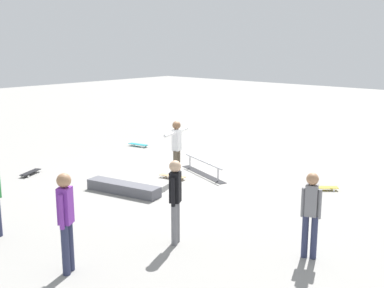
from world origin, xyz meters
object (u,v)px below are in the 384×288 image
at_px(bystander_grey_shirt, 311,211).
at_px(loose_skateboard_teal, 138,145).
at_px(skate_ledge, 123,188).
at_px(grind_rail, 203,169).
at_px(loose_skateboard_yellow, 323,187).
at_px(skateboard_main, 173,176).
at_px(skater_main, 177,146).
at_px(bystander_black_shirt, 175,197).
at_px(bystander_purple_shirt, 66,217).
at_px(loose_skateboard_black, 31,172).

relative_size(bystander_grey_shirt, loose_skateboard_teal, 1.94).
bearing_deg(skate_ledge, grind_rail, -98.20).
bearing_deg(loose_skateboard_teal, loose_skateboard_yellow, 166.28).
bearing_deg(skateboard_main, skater_main, 165.93).
xyz_separation_m(grind_rail, loose_skateboard_teal, (4.33, -1.33, -0.11)).
distance_m(skate_ledge, bystander_black_shirt, 3.57).
distance_m(skater_main, loose_skateboard_teal, 4.79).
relative_size(bystander_purple_shirt, bystander_black_shirt, 1.05).
xyz_separation_m(skateboard_main, bystander_purple_shirt, (-2.64, 5.29, 0.91)).
bearing_deg(skater_main, grind_rail, -28.52).
bearing_deg(loose_skateboard_teal, skateboard_main, 139.68).
relative_size(skateboard_main, loose_skateboard_black, 1.02).
bearing_deg(grind_rail, loose_skateboard_black, 61.79).
height_order(skate_ledge, bystander_black_shirt, bystander_black_shirt).
bearing_deg(bystander_grey_shirt, grind_rail, 129.25).
bearing_deg(loose_skateboard_teal, skate_ledge, 123.41).
height_order(loose_skateboard_teal, loose_skateboard_black, same).
distance_m(skate_ledge, bystander_grey_shirt, 5.50).
height_order(loose_skateboard_yellow, loose_skateboard_teal, same).
height_order(loose_skateboard_yellow, loose_skateboard_black, same).
height_order(skater_main, skateboard_main, skater_main).
height_order(skate_ledge, skater_main, skater_main).
distance_m(grind_rail, bystander_grey_shirt, 5.91).
bearing_deg(loose_skateboard_yellow, bystander_black_shirt, 43.41).
height_order(bystander_black_shirt, loose_skateboard_black, bystander_black_shirt).
xyz_separation_m(bystander_purple_shirt, loose_skateboard_teal, (6.60, -7.54, -0.91)).
relative_size(grind_rail, skate_ledge, 1.04).
xyz_separation_m(skater_main, skateboard_main, (0.17, 0.00, -0.91)).
distance_m(skateboard_main, loose_skateboard_teal, 4.55).
bearing_deg(loose_skateboard_yellow, loose_skateboard_teal, -43.33).
bearing_deg(bystander_grey_shirt, skate_ledge, 157.21).
height_order(bystander_grey_shirt, bystander_black_shirt, bystander_black_shirt).
distance_m(skater_main, skateboard_main, 0.92).
relative_size(bystander_grey_shirt, bystander_purple_shirt, 0.91).
distance_m(bystander_black_shirt, loose_skateboard_black, 6.68).
bearing_deg(bystander_grey_shirt, loose_skateboard_teal, 135.15).
bearing_deg(bystander_purple_shirt, skate_ledge, 6.15).
xyz_separation_m(skater_main, bystander_black_shirt, (-3.00, 3.21, -0.04)).
bearing_deg(grind_rail, bystander_grey_shirt, 169.10).
xyz_separation_m(skateboard_main, bystander_black_shirt, (-3.17, 3.21, 0.86)).
xyz_separation_m(skate_ledge, loose_skateboard_yellow, (-3.75, -3.65, -0.06)).
height_order(skate_ledge, skateboard_main, skate_ledge).
distance_m(bystander_grey_shirt, bystander_black_shirt, 2.52).
height_order(bystander_purple_shirt, loose_skateboard_teal, bystander_purple_shirt).
bearing_deg(loose_skateboard_yellow, grind_rail, -24.94).
bearing_deg(bystander_black_shirt, bystander_grey_shirt, -91.12).
bearing_deg(skate_ledge, loose_skateboard_teal, -45.97).
bearing_deg(loose_skateboard_yellow, skater_main, -12.91).
relative_size(loose_skateboard_yellow, loose_skateboard_teal, 0.90).
relative_size(skater_main, bystander_grey_shirt, 1.06).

